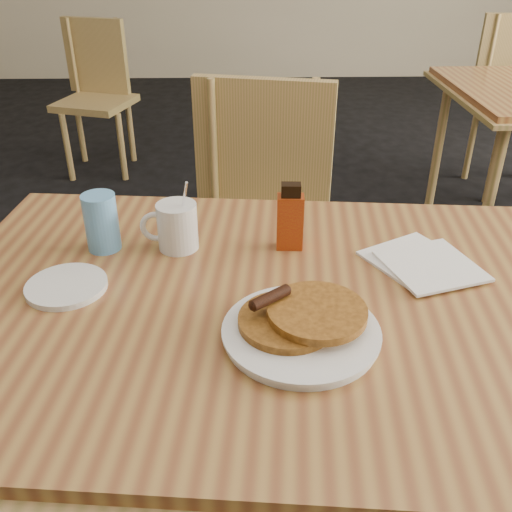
% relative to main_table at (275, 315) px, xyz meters
% --- Properties ---
extents(main_table, '(1.43, 1.03, 0.75)m').
position_rel_main_table_xyz_m(main_table, '(0.00, 0.00, 0.00)').
color(main_table, olive).
rests_on(main_table, floor).
extents(chair_main_far, '(0.52, 0.52, 0.96)m').
position_rel_main_table_xyz_m(chair_main_far, '(0.01, 0.73, -0.14)').
color(chair_main_far, tan).
rests_on(chair_main_far, floor).
extents(chair_wall_extra, '(0.50, 0.51, 0.88)m').
position_rel_main_table_xyz_m(chair_wall_extra, '(-0.94, 2.63, -0.19)').
color(chair_wall_extra, tan).
rests_on(chair_wall_extra, floor).
extents(pancake_plate, '(0.27, 0.27, 0.07)m').
position_rel_main_table_xyz_m(pancake_plate, '(0.04, -0.11, 0.06)').
color(pancake_plate, white).
rests_on(pancake_plate, main_table).
extents(coffee_mug, '(0.12, 0.09, 0.16)m').
position_rel_main_table_xyz_m(coffee_mug, '(-0.20, 0.20, 0.09)').
color(coffee_mug, white).
rests_on(coffee_mug, main_table).
extents(syrup_bottle, '(0.06, 0.04, 0.15)m').
position_rel_main_table_xyz_m(syrup_bottle, '(0.04, 0.19, 0.11)').
color(syrup_bottle, maroon).
rests_on(syrup_bottle, main_table).
extents(napkin_stack, '(0.25, 0.26, 0.01)m').
position_rel_main_table_xyz_m(napkin_stack, '(0.31, 0.11, 0.05)').
color(napkin_stack, white).
rests_on(napkin_stack, main_table).
extents(blue_tumbler, '(0.08, 0.08, 0.12)m').
position_rel_main_table_xyz_m(blue_tumbler, '(-0.36, 0.20, 0.10)').
color(blue_tumbler, '#5FA4E0').
rests_on(blue_tumbler, main_table).
extents(side_saucer, '(0.17, 0.17, 0.01)m').
position_rel_main_table_xyz_m(side_saucer, '(-0.40, 0.04, 0.05)').
color(side_saucer, white).
rests_on(side_saucer, main_table).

